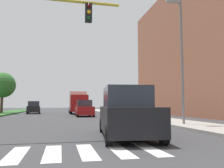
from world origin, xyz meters
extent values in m
plane|color=#38383A|center=(0.00, 30.00, 0.00)|extent=(140.00, 140.00, 0.00)
cube|color=silver|center=(-0.45, 8.00, 0.00)|extent=(0.45, 2.20, 0.01)
cube|color=silver|center=(0.45, 8.00, 0.00)|extent=(0.45, 2.20, 0.01)
cube|color=silver|center=(1.35, 8.00, 0.00)|extent=(0.45, 2.20, 0.01)
cube|color=silver|center=(2.25, 8.00, 0.00)|extent=(0.45, 2.20, 0.01)
cube|color=silver|center=(3.15, 8.00, 0.00)|extent=(0.45, 2.20, 0.01)
cylinder|color=#4C3823|center=(-7.35, 36.17, 1.54)|extent=(0.36, 0.36, 2.78)
sphere|color=#2D6628|center=(-7.35, 36.17, 3.99)|extent=(3.53, 3.53, 3.53)
cube|color=#9E9991|center=(8.21, 28.00, 0.07)|extent=(3.00, 64.00, 0.15)
cube|color=black|center=(1.70, 11.00, 5.10)|extent=(0.28, 0.20, 0.80)
sphere|color=#4C0C0C|center=(1.70, 10.88, 5.36)|extent=(0.16, 0.16, 0.16)
sphere|color=#F2A519|center=(1.70, 10.88, 5.10)|extent=(0.16, 0.16, 0.16)
sphere|color=#0F3F19|center=(1.70, 10.88, 4.84)|extent=(0.16, 0.16, 0.16)
cylinder|color=slate|center=(7.71, 14.07, 3.90)|extent=(0.14, 0.14, 7.50)
cube|color=gray|center=(7.21, 14.07, 7.55)|extent=(0.90, 0.24, 0.16)
cube|color=black|center=(3.18, 10.42, 0.70)|extent=(2.44, 4.80, 0.96)
cube|color=#2D333D|center=(3.21, 10.65, 1.58)|extent=(1.96, 2.71, 0.79)
cylinder|color=black|center=(3.82, 8.48, 0.32)|extent=(0.30, 0.66, 0.64)
cylinder|color=black|center=(2.09, 8.69, 0.32)|extent=(0.30, 0.66, 0.64)
cylinder|color=black|center=(4.27, 12.15, 0.32)|extent=(0.30, 0.66, 0.64)
cylinder|color=black|center=(2.54, 12.36, 0.32)|extent=(0.30, 0.66, 0.64)
cube|color=maroon|center=(3.15, 26.93, 0.65)|extent=(1.79, 4.02, 0.85)
cube|color=#2D333D|center=(3.15, 27.13, 1.42)|extent=(1.57, 1.81, 0.70)
cylinder|color=black|center=(3.95, 25.37, 0.32)|extent=(0.22, 0.64, 0.64)
cylinder|color=black|center=(2.34, 25.38, 0.32)|extent=(0.22, 0.64, 0.64)
cylinder|color=black|center=(3.96, 28.49, 0.32)|extent=(0.22, 0.64, 0.64)
cylinder|color=black|center=(2.35, 28.49, 0.32)|extent=(0.22, 0.64, 0.64)
cube|color=black|center=(-3.12, 36.37, 0.64)|extent=(2.10, 4.67, 0.84)
cube|color=#2D333D|center=(-3.10, 36.14, 1.41)|extent=(1.68, 2.16, 0.69)
cylinder|color=black|center=(-4.05, 38.12, 0.32)|extent=(0.27, 0.66, 0.64)
cylinder|color=black|center=(-2.49, 38.25, 0.32)|extent=(0.27, 0.66, 0.64)
cylinder|color=black|center=(-3.75, 34.49, 0.32)|extent=(0.27, 0.66, 0.64)
cylinder|color=black|center=(-2.19, 34.62, 0.32)|extent=(0.27, 0.66, 0.64)
cube|color=maroon|center=(3.02, 32.65, 1.45)|extent=(2.30, 2.00, 2.20)
cube|color=beige|center=(3.02, 35.75, 1.75)|extent=(2.30, 4.20, 2.70)
cylinder|color=black|center=(4.07, 32.65, 0.45)|extent=(0.30, 0.90, 0.90)
cylinder|color=black|center=(1.97, 32.65, 0.45)|extent=(0.30, 0.90, 0.90)
cylinder|color=black|center=(4.07, 36.80, 0.45)|extent=(0.30, 0.90, 0.90)
cylinder|color=black|center=(1.97, 36.80, 0.45)|extent=(0.30, 0.90, 0.90)
camera|label=1|loc=(0.63, 1.62, 1.26)|focal=37.08mm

